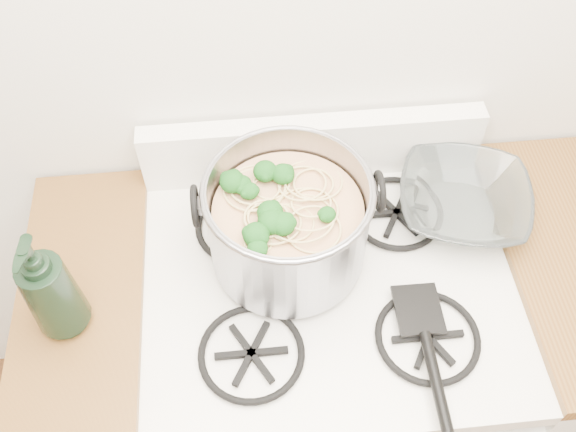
{
  "coord_description": "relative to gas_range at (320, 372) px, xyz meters",
  "views": [
    {
      "loc": [
        -0.15,
        0.6,
        2.04
      ],
      "look_at": [
        -0.08,
        1.33,
        1.05
      ],
      "focal_mm": 40.0,
      "sensor_mm": 36.0,
      "label": 1
    }
  ],
  "objects": [
    {
      "name": "spatula",
      "position": [
        0.16,
        -0.09,
        0.5
      ],
      "size": [
        0.29,
        0.31,
        0.02
      ],
      "primitive_type": null,
      "rotation": [
        0.0,
        0.0,
        -0.01
      ],
      "color": "black",
      "rests_on": "gas_range"
    },
    {
      "name": "gas_range",
      "position": [
        0.0,
        0.0,
        0.0
      ],
      "size": [
        0.76,
        0.66,
        0.92
      ],
      "color": "white",
      "rests_on": "ground"
    },
    {
      "name": "counter_left",
      "position": [
        -0.51,
        0.0,
        0.02
      ],
      "size": [
        0.25,
        0.65,
        0.92
      ],
      "color": "silver",
      "rests_on": "ground"
    },
    {
      "name": "glass_bowl",
      "position": [
        0.31,
        0.14,
        0.5
      ],
      "size": [
        0.14,
        0.14,
        0.03
      ],
      "primitive_type": "imported",
      "rotation": [
        0.0,
        0.0,
        -0.25
      ],
      "color": "white",
      "rests_on": "gas_range"
    },
    {
      "name": "bottle",
      "position": [
        -0.52,
        -0.05,
        0.62
      ],
      "size": [
        0.11,
        0.11,
        0.26
      ],
      "primitive_type": "imported",
      "rotation": [
        0.0,
        0.0,
        -0.13
      ],
      "color": "black",
      "rests_on": "counter_left"
    },
    {
      "name": "stock_pot",
      "position": [
        -0.08,
        0.07,
        0.59
      ],
      "size": [
        0.36,
        0.33,
        0.22
      ],
      "color": "gray",
      "rests_on": "gas_range"
    }
  ]
}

